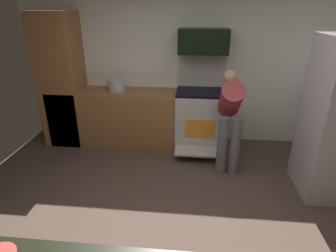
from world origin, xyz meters
TOP-DOWN VIEW (x-y plane):
  - ground_plane at (0.00, 0.00)m, footprint 5.20×4.80m
  - wall_back at (0.00, 2.34)m, footprint 5.20×0.12m
  - lower_cabinet_run at (-0.90, 1.98)m, footprint 2.40×0.60m
  - cabinet_column at (-1.90, 1.98)m, footprint 0.60×0.60m
  - oven_range at (0.34, 1.97)m, footprint 0.76×0.95m
  - microwave at (0.34, 2.06)m, footprint 0.74×0.38m
  - person_cook at (0.73, 1.34)m, footprint 0.31×0.67m
  - stock_pot at (-1.00, 1.98)m, footprint 0.27×0.27m

SIDE VIEW (x-z plane):
  - ground_plane at x=0.00m, z-range -0.02..0.00m
  - lower_cabinet_run at x=-0.90m, z-range 0.00..0.90m
  - oven_range at x=0.34m, z-range -0.24..1.26m
  - person_cook at x=0.73m, z-range 0.14..1.49m
  - stock_pot at x=-1.00m, z-range 0.90..1.09m
  - cabinet_column at x=-1.90m, z-range 0.00..2.10m
  - wall_back at x=0.00m, z-range 0.00..2.60m
  - microwave at x=0.34m, z-range 1.50..1.86m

